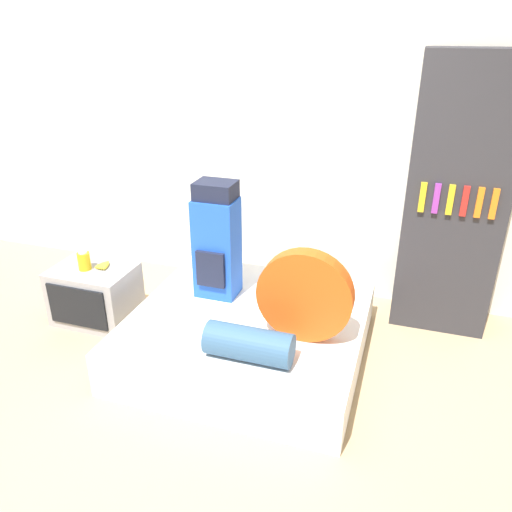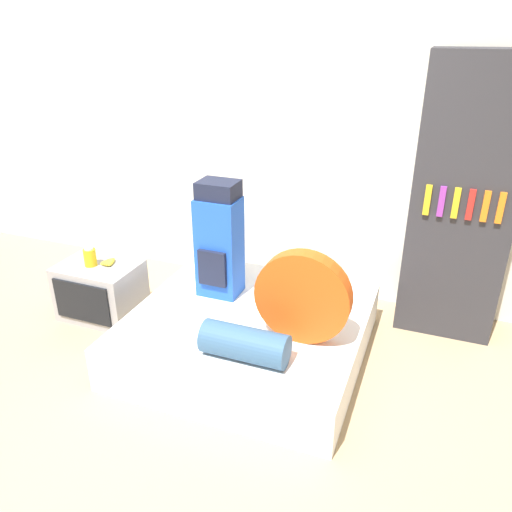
% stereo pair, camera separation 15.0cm
% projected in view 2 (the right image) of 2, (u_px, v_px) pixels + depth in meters
% --- Properties ---
extents(ground_plane, '(16.00, 16.00, 0.00)m').
position_uv_depth(ground_plane, '(169.00, 424.00, 2.92)').
color(ground_plane, tan).
extents(wall_back, '(8.00, 0.05, 2.60)m').
position_uv_depth(wall_back, '(279.00, 137.00, 4.01)').
color(wall_back, silver).
rests_on(wall_back, ground_plane).
extents(bed, '(1.56, 1.51, 0.31)m').
position_uv_depth(bed, '(249.00, 333.00, 3.50)').
color(bed, white).
rests_on(bed, ground_plane).
extents(backpack, '(0.30, 0.27, 0.85)m').
position_uv_depth(backpack, '(219.00, 241.00, 3.54)').
color(backpack, blue).
rests_on(backpack, bed).
extents(tent_bag, '(0.60, 0.11, 0.60)m').
position_uv_depth(tent_bag, '(303.00, 297.00, 3.04)').
color(tent_bag, '#D14C14').
rests_on(tent_bag, bed).
extents(sleeping_roll, '(0.52, 0.21, 0.21)m').
position_uv_depth(sleeping_roll, '(245.00, 344.00, 2.93)').
color(sleeping_roll, '#33567A').
rests_on(sleeping_roll, bed).
extents(television, '(0.60, 0.46, 0.44)m').
position_uv_depth(television, '(101.00, 290.00, 3.92)').
color(television, '#939399').
rests_on(television, ground_plane).
extents(canister, '(0.09, 0.09, 0.15)m').
position_uv_depth(canister, '(90.00, 257.00, 3.80)').
color(canister, gold).
rests_on(canister, television).
extents(banana_bunch, '(0.11, 0.14, 0.03)m').
position_uv_depth(banana_bunch, '(110.00, 262.00, 3.85)').
color(banana_bunch, yellow).
rests_on(banana_bunch, television).
extents(bookshelf, '(0.68, 0.37, 1.99)m').
position_uv_depth(bookshelf, '(462.00, 203.00, 3.46)').
color(bookshelf, '#2D2D33').
rests_on(bookshelf, ground_plane).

